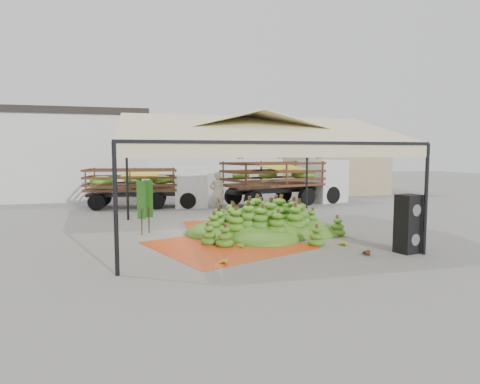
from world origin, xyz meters
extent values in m
plane|color=slate|center=(0.00, 0.00, 0.00)|extent=(90.00, 90.00, 0.00)
cylinder|color=black|center=(-4.00, -4.00, 1.50)|extent=(0.10, 0.10, 3.00)
cylinder|color=black|center=(4.00, -4.00, 1.50)|extent=(0.10, 0.10, 3.00)
cylinder|color=black|center=(-4.00, 4.00, 1.50)|extent=(0.10, 0.10, 3.00)
cylinder|color=black|center=(4.00, 4.00, 1.50)|extent=(0.10, 0.10, 3.00)
pyramid|color=beige|center=(0.00, 0.00, 3.50)|extent=(8.00, 8.00, 1.00)
cube|color=black|center=(0.00, 0.00, 3.00)|extent=(8.00, 8.00, 0.08)
cube|color=beige|center=(0.00, 0.00, 2.82)|extent=(8.00, 8.00, 0.36)
cube|color=silver|center=(-10.00, 14.00, 2.50)|extent=(14.00, 6.00, 5.00)
cube|color=black|center=(-10.00, 14.00, 5.20)|extent=(14.30, 6.30, 0.40)
cube|color=tan|center=(10.00, 13.00, 1.80)|extent=(6.00, 5.00, 3.60)
cube|color=navy|center=(10.00, 13.00, 3.85)|extent=(6.30, 5.30, 0.50)
cube|color=red|center=(-0.97, -1.64, 0.01)|extent=(5.23, 5.12, 0.01)
cube|color=#C54A12|center=(-0.07, 1.17, 0.01)|extent=(3.60, 3.77, 0.01)
ellipsoid|color=#357017|center=(0.75, -0.27, 0.60)|extent=(6.85, 6.26, 1.20)
ellipsoid|color=gold|center=(2.31, -2.55, 0.10)|extent=(0.47, 0.41, 0.19)
ellipsoid|color=gold|center=(-1.56, -3.70, 0.09)|extent=(0.49, 0.46, 0.18)
ellipsoid|color=#582314|center=(2.34, -3.70, 0.11)|extent=(0.58, 0.52, 0.22)
ellipsoid|color=maroon|center=(3.70, -3.70, 0.09)|extent=(0.46, 0.40, 0.19)
ellipsoid|color=#3D7D1A|center=(-0.71, -1.98, 0.10)|extent=(0.59, 0.57, 0.21)
ellipsoid|color=#486E17|center=(-0.03, 0.55, 2.62)|extent=(0.24, 0.24, 0.20)
ellipsoid|color=#486E17|center=(1.47, 0.55, 2.62)|extent=(0.24, 0.24, 0.20)
ellipsoid|color=#486E17|center=(2.97, 0.55, 2.62)|extent=(0.24, 0.24, 0.20)
cube|color=black|center=(3.70, -3.70, 0.40)|extent=(0.69, 0.64, 0.81)
cube|color=black|center=(3.70, -3.70, 1.21)|extent=(0.69, 0.64, 0.81)
imported|color=gray|center=(-0.06, 4.84, 0.97)|extent=(0.72, 0.48, 1.95)
cube|color=#4D2E19|center=(-3.87, 8.08, 0.95)|extent=(4.69, 2.49, 0.11)
cube|color=white|center=(-0.91, 7.80, 1.04)|extent=(1.80, 2.13, 2.08)
cylinder|color=black|center=(-5.58, 7.33, 0.41)|extent=(0.83, 0.35, 0.81)
cylinder|color=black|center=(-5.41, 9.13, 0.41)|extent=(0.83, 0.35, 0.81)
cylinder|color=black|center=(-2.70, 7.07, 0.41)|extent=(0.83, 0.35, 0.81)
cylinder|color=black|center=(-2.53, 8.86, 0.41)|extent=(0.83, 0.35, 0.81)
cylinder|color=black|center=(-1.17, 6.92, 0.41)|extent=(0.83, 0.35, 0.81)
cylinder|color=black|center=(-1.00, 8.72, 0.41)|extent=(0.83, 0.35, 0.81)
ellipsoid|color=#41801A|center=(-3.87, 8.08, 1.40)|extent=(3.75, 1.96, 0.63)
cube|color=yellow|center=(-3.42, 8.04, 1.76)|extent=(1.97, 1.96, 0.22)
cube|color=#4E301A|center=(3.49, 7.34, 1.10)|extent=(5.71, 3.74, 0.13)
cube|color=silver|center=(6.83, 8.28, 1.21)|extent=(2.44, 2.73, 2.42)
cylinder|color=black|center=(1.96, 5.82, 0.47)|extent=(1.00, 0.56, 0.95)
cylinder|color=black|center=(1.39, 7.84, 0.47)|extent=(1.00, 0.56, 0.95)
cylinder|color=black|center=(5.19, 6.73, 0.47)|extent=(1.00, 0.56, 0.95)
cylinder|color=black|center=(4.63, 8.75, 0.47)|extent=(1.00, 0.56, 0.95)
cylinder|color=black|center=(6.91, 7.21, 0.47)|extent=(1.00, 0.56, 0.95)
cylinder|color=black|center=(6.35, 9.23, 0.47)|extent=(1.00, 0.56, 0.95)
ellipsoid|color=#437819|center=(3.49, 7.34, 1.63)|extent=(4.55, 2.95, 0.74)
cube|color=gold|center=(4.00, 7.48, 2.05)|extent=(2.59, 2.58, 0.26)
camera|label=1|loc=(-3.43, -13.20, 2.70)|focal=30.00mm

